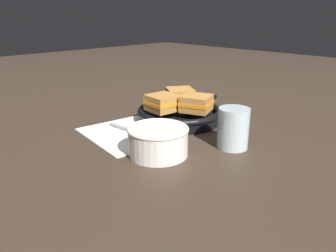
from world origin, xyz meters
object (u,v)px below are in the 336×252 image
object	(u,v)px
spoon	(142,134)
sandwich_near_right	(196,103)
soup_bowl	(158,139)
drinking_glass	(233,128)
sandwich_near_left	(163,103)
sandwich_far_left	(180,96)
skillet	(180,114)

from	to	relation	value
spoon	sandwich_near_right	distance (m)	0.19
spoon	sandwich_near_right	world-z (taller)	sandwich_near_right
soup_bowl	drinking_glass	bearing A→B (deg)	59.25
sandwich_near_left	sandwich_near_right	bearing A→B (deg)	42.58
sandwich_near_left	sandwich_near_right	world-z (taller)	same
spoon	sandwich_far_left	distance (m)	0.22
spoon	drinking_glass	bearing A→B (deg)	22.65
soup_bowl	sandwich_near_right	world-z (taller)	sandwich_near_right
skillet	sandwich_far_left	xyz separation A→B (m)	(-0.04, 0.04, 0.04)
soup_bowl	sandwich_near_left	distance (m)	0.22
spoon	sandwich_near_left	world-z (taller)	sandwich_near_left
skillet	drinking_glass	bearing A→B (deg)	-13.47
sandwich_near_right	drinking_glass	bearing A→B (deg)	-20.51
spoon	sandwich_near_left	xyz separation A→B (m)	(-0.04, 0.11, 0.06)
soup_bowl	spoon	world-z (taller)	soup_bowl
soup_bowl	drinking_glass	size ratio (longest dim) A/B	1.43
sandwich_near_right	skillet	bearing A→B (deg)	-169.58
sandwich_far_left	drinking_glass	xyz separation A→B (m)	(0.27, -0.09, -0.02)
soup_bowl	sandwich_near_right	size ratio (longest dim) A/B	1.33
sandwich_far_left	drinking_glass	world-z (taller)	drinking_glass
soup_bowl	skillet	size ratio (longest dim) A/B	0.40
spoon	sandwich_far_left	world-z (taller)	sandwich_far_left
spoon	soup_bowl	bearing A→B (deg)	-27.93
spoon	skillet	size ratio (longest dim) A/B	0.51
soup_bowl	drinking_glass	world-z (taller)	drinking_glass
sandwich_far_left	drinking_glass	size ratio (longest dim) A/B	1.14
sandwich_near_left	drinking_glass	xyz separation A→B (m)	(0.25, 0.00, -0.02)
spoon	skillet	distance (m)	0.17
skillet	sandwich_far_left	bearing A→B (deg)	133.73
soup_bowl	spoon	size ratio (longest dim) A/B	0.79
spoon	sandwich_near_right	bearing A→B (deg)	73.39
spoon	skillet	bearing A→B (deg)	91.56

